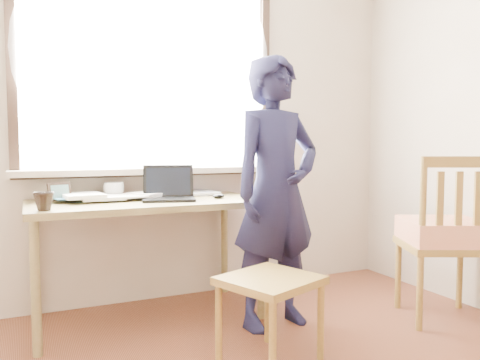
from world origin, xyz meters
name	(u,v)px	position (x,y,z in m)	size (l,w,h in m)	color
room_shell	(318,0)	(-0.02, 0.20, 1.64)	(3.52, 4.02, 2.61)	beige
desk	(147,213)	(-0.33, 1.63, 0.68)	(1.42, 0.71, 0.76)	olive
laptop	(169,192)	(-0.20, 1.60, 0.81)	(0.37, 0.33, 0.22)	black
mug_white	(114,190)	(-0.50, 1.85, 0.81)	(0.13, 0.13, 0.10)	white
mug_dark	(44,201)	(-0.93, 1.38, 0.81)	(0.11, 0.11, 0.10)	black
mouse	(218,196)	(0.12, 1.53, 0.78)	(0.08, 0.06, 0.03)	black
desk_clutter	(125,195)	(-0.43, 1.81, 0.78)	(0.73, 0.47, 0.04)	white
book_a	(71,198)	(-0.77, 1.83, 0.77)	(0.19, 0.26, 0.02)	white
book_b	(188,193)	(0.01, 1.84, 0.77)	(0.20, 0.27, 0.02)	white
picture_frame	(59,193)	(-0.84, 1.73, 0.81)	(0.14, 0.06, 0.11)	black
work_chair	(270,290)	(0.08, 0.75, 0.38)	(0.56, 0.54, 0.45)	olive
side_chair	(444,234)	(1.36, 0.83, 0.55)	(0.63, 0.62, 1.04)	olive
person	(276,192)	(0.36, 1.20, 0.82)	(0.60, 0.39, 1.64)	black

